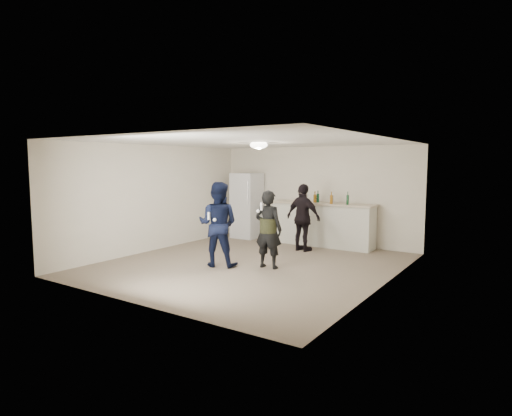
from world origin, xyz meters
The scene contains 21 objects.
floor centered at (0.00, 0.00, 0.00)m, with size 6.00×6.00×0.00m, color #6B5B4C.
ceiling centered at (0.00, 0.00, 2.50)m, with size 6.00×6.00×0.00m, color silver.
wall_back centered at (0.00, 3.00, 1.25)m, with size 6.00×6.00×0.00m, color beige.
wall_front centered at (0.00, -3.00, 1.25)m, with size 6.00×6.00×0.00m, color beige.
wall_left centered at (-2.75, 0.00, 1.25)m, with size 6.00×6.00×0.00m, color beige.
wall_right centered at (2.75, 0.00, 1.25)m, with size 6.00×6.00×0.00m, color beige.
counter centered at (0.36, 2.67, 0.53)m, with size 2.60×0.56×1.05m, color beige.
counter_top centered at (0.36, 2.67, 1.07)m, with size 2.68×0.64×0.04m, color #C1B095.
fridge centered at (-1.90, 2.60, 0.90)m, with size 0.70×0.70×1.80m, color silver.
fridge_handle centered at (-1.62, 2.23, 1.30)m, with size 0.02×0.02×0.60m, color white.
ceiling_dome centered at (0.00, 0.30, 2.45)m, with size 0.36×0.36×0.16m, color white.
shaker centered at (-0.17, 2.65, 1.18)m, with size 0.08×0.08×0.17m, color #BABABF.
man centered at (-0.48, -0.47, 0.85)m, with size 0.83×0.65×1.71m, color #0E163A.
woman centered at (0.46, -0.05, 0.78)m, with size 0.57×0.37×1.55m, color black.
camo_shorts centered at (0.46, -0.05, 0.85)m, with size 0.34×0.34×0.28m, color #34391A.
spectator centered at (0.28, 1.80, 0.80)m, with size 0.93×0.39×1.59m, color black.
remote_man centered at (-0.48, -0.75, 1.05)m, with size 0.04×0.04×0.15m, color white.
nunchuk_man centered at (-0.36, -0.72, 0.98)m, with size 0.07×0.07×0.07m, color white.
remote_woman centered at (0.46, -0.30, 1.25)m, with size 0.04×0.04×0.15m, color white.
nunchuk_woman centered at (0.36, -0.27, 1.15)m, with size 0.07×0.07×0.07m, color white.
bottle_cluster centered at (0.53, 2.58, 1.20)m, with size 0.97×0.26×0.23m.
Camera 1 is at (4.87, -7.13, 2.08)m, focal length 30.00 mm.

